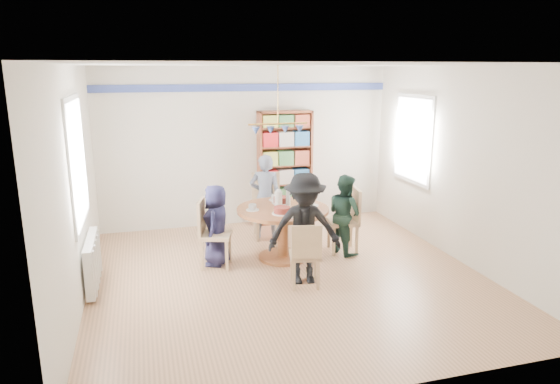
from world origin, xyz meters
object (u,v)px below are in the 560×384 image
object	(u,v)px
person_near	(305,229)
bookshelf	(285,169)
person_right	(345,214)
chair_right	(348,217)
chair_near	(306,252)
chair_left	(210,230)
chair_far	(267,202)
person_far	(265,197)
person_left	(216,225)
dining_table	(283,221)
radiator	(93,262)

from	to	relation	value
person_near	bookshelf	size ratio (longest dim) A/B	0.72
person_right	bookshelf	bearing A→B (deg)	-1.54
chair_right	chair_near	bearing A→B (deg)	-133.82
chair_left	chair_far	bearing A→B (deg)	44.52
person_far	person_near	distance (m)	1.80
chair_far	person_right	world-z (taller)	person_right
person_left	person_near	size ratio (longest dim) A/B	0.80
chair_right	person_near	distance (m)	1.35
chair_near	bookshelf	distance (m)	2.80
chair_near	bookshelf	xyz separation A→B (m)	(0.52, 2.71, 0.51)
dining_table	bookshelf	world-z (taller)	bookshelf
dining_table	person_right	distance (m)	0.94
bookshelf	chair_far	bearing A→B (deg)	-127.20
person_left	person_right	distance (m)	1.88
radiator	chair_near	size ratio (longest dim) A/B	1.20
dining_table	chair_far	xyz separation A→B (m)	(0.03, 1.04, 0.01)
radiator	chair_right	distance (m)	3.57
person_right	person_far	bearing A→B (deg)	30.04
radiator	person_right	bearing A→B (deg)	5.68
chair_right	person_right	xyz separation A→B (m)	(-0.08, -0.05, 0.06)
dining_table	person_left	distance (m)	0.94
person_right	person_far	xyz separation A→B (m)	(-0.96, 0.94, 0.09)
bookshelf	radiator	bearing A→B (deg)	-146.18
radiator	chair_far	xyz separation A→B (m)	(2.56, 1.40, 0.22)
person_right	bookshelf	size ratio (longest dim) A/B	0.60
chair_right	bookshelf	distance (m)	1.78
person_near	chair_left	bearing A→B (deg)	149.74
person_far	person_near	world-z (taller)	person_near
dining_table	chair_near	xyz separation A→B (m)	(-0.00, -1.03, -0.10)
chair_left	person_left	world-z (taller)	person_left
chair_far	person_far	size ratio (longest dim) A/B	0.75
radiator	person_left	bearing A→B (deg)	13.99
chair_left	radiator	bearing A→B (deg)	-166.82
chair_near	person_near	bearing A→B (deg)	77.11
person_left	dining_table	bearing A→B (deg)	108.70
chair_near	bookshelf	world-z (taller)	bookshelf
dining_table	chair_near	world-z (taller)	chair_near
chair_left	chair_right	bearing A→B (deg)	1.21
person_right	person_near	xyz separation A→B (m)	(-0.90, -0.85, 0.12)
person_near	chair_right	bearing A→B (deg)	50.85
person_near	bookshelf	distance (m)	2.61
chair_near	person_near	distance (m)	0.30
chair_near	person_right	size ratio (longest dim) A/B	0.71
radiator	person_far	xyz separation A→B (m)	(2.51, 1.29, 0.33)
radiator	person_far	size ratio (longest dim) A/B	0.73
chair_far	person_far	distance (m)	0.17
chair_left	person_far	xyz separation A→B (m)	(1.02, 0.94, 0.16)
person_left	bookshelf	bearing A→B (deg)	159.39
chair_far	person_far	world-z (taller)	person_far
chair_far	chair_near	world-z (taller)	chair_far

